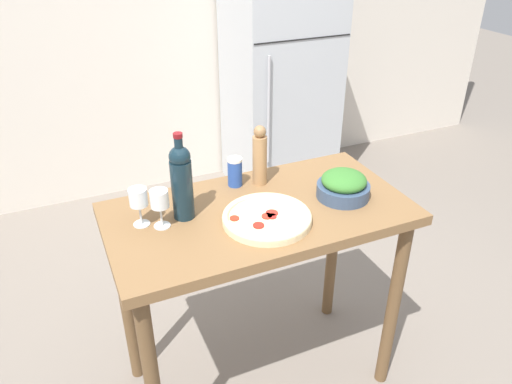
{
  "coord_description": "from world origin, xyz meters",
  "views": [
    {
      "loc": [
        -0.67,
        -1.49,
        1.95
      ],
      "look_at": [
        0.0,
        0.03,
        1.0
      ],
      "focal_mm": 35.0,
      "sensor_mm": 36.0,
      "label": 1
    }
  ],
  "objects_px": {
    "salt_canister": "(235,172)",
    "wine_glass_far": "(138,199)",
    "wine_glass_near": "(160,201)",
    "homemade_pizza": "(267,218)",
    "pepper_mill": "(260,156)",
    "salad_bowl": "(343,186)",
    "wine_bottle": "(182,180)",
    "refrigerator": "(280,81)"
  },
  "relations": [
    {
      "from": "salt_canister",
      "to": "wine_glass_far",
      "type": "bearing_deg",
      "value": -161.82
    },
    {
      "from": "homemade_pizza",
      "to": "salt_canister",
      "type": "distance_m",
      "value": 0.31
    },
    {
      "from": "refrigerator",
      "to": "wine_bottle",
      "type": "xyz_separation_m",
      "value": [
        -1.22,
        -1.66,
        0.25
      ]
    },
    {
      "from": "wine_bottle",
      "to": "salad_bowl",
      "type": "height_order",
      "value": "wine_bottle"
    },
    {
      "from": "wine_glass_far",
      "to": "pepper_mill",
      "type": "xyz_separation_m",
      "value": [
        0.53,
        0.12,
        0.02
      ]
    },
    {
      "from": "homemade_pizza",
      "to": "wine_bottle",
      "type": "bearing_deg",
      "value": 149.52
    },
    {
      "from": "wine_glass_near",
      "to": "pepper_mill",
      "type": "height_order",
      "value": "pepper_mill"
    },
    {
      "from": "wine_bottle",
      "to": "wine_glass_near",
      "type": "xyz_separation_m",
      "value": [
        -0.09,
        -0.03,
        -0.05
      ]
    },
    {
      "from": "refrigerator",
      "to": "wine_glass_far",
      "type": "distance_m",
      "value": 2.16
    },
    {
      "from": "salt_canister",
      "to": "wine_bottle",
      "type": "bearing_deg",
      "value": -150.55
    },
    {
      "from": "refrigerator",
      "to": "wine_glass_near",
      "type": "height_order",
      "value": "refrigerator"
    },
    {
      "from": "wine_glass_near",
      "to": "wine_glass_far",
      "type": "height_order",
      "value": "same"
    },
    {
      "from": "wine_bottle",
      "to": "homemade_pizza",
      "type": "bearing_deg",
      "value": -30.48
    },
    {
      "from": "refrigerator",
      "to": "salt_canister",
      "type": "bearing_deg",
      "value": -122.34
    },
    {
      "from": "refrigerator",
      "to": "wine_glass_near",
      "type": "relative_size",
      "value": 11.27
    },
    {
      "from": "salt_canister",
      "to": "pepper_mill",
      "type": "bearing_deg",
      "value": -13.6
    },
    {
      "from": "wine_glass_near",
      "to": "homemade_pizza",
      "type": "distance_m",
      "value": 0.39
    },
    {
      "from": "salad_bowl",
      "to": "salt_canister",
      "type": "relative_size",
      "value": 1.7
    },
    {
      "from": "wine_glass_near",
      "to": "salad_bowl",
      "type": "xyz_separation_m",
      "value": [
        0.72,
        -0.08,
        -0.06
      ]
    },
    {
      "from": "salt_canister",
      "to": "homemade_pizza",
      "type": "bearing_deg",
      "value": -89.34
    },
    {
      "from": "pepper_mill",
      "to": "homemade_pizza",
      "type": "xyz_separation_m",
      "value": [
        -0.1,
        -0.28,
        -0.11
      ]
    },
    {
      "from": "wine_glass_near",
      "to": "salt_canister",
      "type": "height_order",
      "value": "wine_glass_near"
    },
    {
      "from": "pepper_mill",
      "to": "salad_bowl",
      "type": "bearing_deg",
      "value": -42.91
    },
    {
      "from": "wine_bottle",
      "to": "wine_glass_far",
      "type": "relative_size",
      "value": 2.28
    },
    {
      "from": "wine_glass_far",
      "to": "salad_bowl",
      "type": "height_order",
      "value": "wine_glass_far"
    },
    {
      "from": "pepper_mill",
      "to": "homemade_pizza",
      "type": "distance_m",
      "value": 0.32
    },
    {
      "from": "salt_canister",
      "to": "salad_bowl",
      "type": "bearing_deg",
      "value": -36.34
    },
    {
      "from": "wine_glass_near",
      "to": "pepper_mill",
      "type": "relative_size",
      "value": 0.57
    },
    {
      "from": "wine_glass_near",
      "to": "wine_glass_far",
      "type": "xyz_separation_m",
      "value": [
        -0.07,
        0.04,
        0.0
      ]
    },
    {
      "from": "refrigerator",
      "to": "homemade_pizza",
      "type": "distance_m",
      "value": 2.06
    },
    {
      "from": "refrigerator",
      "to": "homemade_pizza",
      "type": "xyz_separation_m",
      "value": [
        -0.95,
        -1.82,
        0.12
      ]
    },
    {
      "from": "homemade_pizza",
      "to": "wine_glass_far",
      "type": "bearing_deg",
      "value": 158.54
    },
    {
      "from": "pepper_mill",
      "to": "salad_bowl",
      "type": "xyz_separation_m",
      "value": [
        0.26,
        -0.24,
        -0.07
      ]
    },
    {
      "from": "refrigerator",
      "to": "homemade_pizza",
      "type": "bearing_deg",
      "value": -117.64
    },
    {
      "from": "wine_bottle",
      "to": "wine_glass_far",
      "type": "height_order",
      "value": "wine_bottle"
    },
    {
      "from": "pepper_mill",
      "to": "wine_glass_near",
      "type": "bearing_deg",
      "value": -161.2
    },
    {
      "from": "refrigerator",
      "to": "pepper_mill",
      "type": "xyz_separation_m",
      "value": [
        -0.85,
        -1.53,
        0.22
      ]
    },
    {
      "from": "wine_glass_far",
      "to": "salad_bowl",
      "type": "relative_size",
      "value": 0.7
    },
    {
      "from": "refrigerator",
      "to": "salad_bowl",
      "type": "bearing_deg",
      "value": -108.57
    },
    {
      "from": "wine_glass_far",
      "to": "salad_bowl",
      "type": "distance_m",
      "value": 0.8
    },
    {
      "from": "refrigerator",
      "to": "wine_glass_far",
      "type": "xyz_separation_m",
      "value": [
        -1.38,
        -1.65,
        0.21
      ]
    },
    {
      "from": "wine_bottle",
      "to": "salad_bowl",
      "type": "distance_m",
      "value": 0.64
    }
  ]
}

